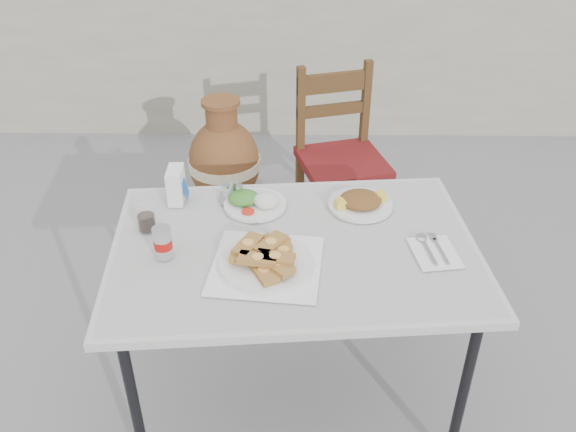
{
  "coord_description": "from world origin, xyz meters",
  "views": [
    {
      "loc": [
        -0.06,
        -1.46,
        1.86
      ],
      "look_at": [
        -0.09,
        0.16,
        0.79
      ],
      "focal_mm": 38.0,
      "sensor_mm": 36.0,
      "label": 1
    }
  ],
  "objects_px": {
    "pide_plate": "(266,257)",
    "terracotta_urn": "(224,163)",
    "cafe_table": "(294,257)",
    "chair": "(340,157)",
    "cola_glass": "(146,219)",
    "salad_chopped_plate": "(361,202)",
    "soda_can": "(163,242)",
    "salad_rice_plate": "(254,201)",
    "condiment_caddy": "(234,194)",
    "napkin_holder": "(176,185)"
  },
  "relations": [
    {
      "from": "condiment_caddy",
      "to": "salad_rice_plate",
      "type": "bearing_deg",
      "value": -29.21
    },
    {
      "from": "chair",
      "to": "pide_plate",
      "type": "bearing_deg",
      "value": -120.32
    },
    {
      "from": "soda_can",
      "to": "terracotta_urn",
      "type": "height_order",
      "value": "soda_can"
    },
    {
      "from": "condiment_caddy",
      "to": "soda_can",
      "type": "bearing_deg",
      "value": -119.1
    },
    {
      "from": "cafe_table",
      "to": "salad_rice_plate",
      "type": "relative_size",
      "value": 5.6
    },
    {
      "from": "cafe_table",
      "to": "terracotta_urn",
      "type": "distance_m",
      "value": 1.37
    },
    {
      "from": "pide_plate",
      "to": "salad_rice_plate",
      "type": "distance_m",
      "value": 0.34
    },
    {
      "from": "pide_plate",
      "to": "terracotta_urn",
      "type": "bearing_deg",
      "value": 101.92
    },
    {
      "from": "cafe_table",
      "to": "pide_plate",
      "type": "distance_m",
      "value": 0.16
    },
    {
      "from": "chair",
      "to": "soda_can",
      "type": "bearing_deg",
      "value": -134.52
    },
    {
      "from": "pide_plate",
      "to": "condiment_caddy",
      "type": "distance_m",
      "value": 0.4
    },
    {
      "from": "chair",
      "to": "salad_chopped_plate",
      "type": "bearing_deg",
      "value": -105.3
    },
    {
      "from": "pide_plate",
      "to": "terracotta_urn",
      "type": "xyz_separation_m",
      "value": [
        -0.29,
        1.38,
        -0.43
      ]
    },
    {
      "from": "cola_glass",
      "to": "terracotta_urn",
      "type": "distance_m",
      "value": 1.27
    },
    {
      "from": "salad_chopped_plate",
      "to": "soda_can",
      "type": "bearing_deg",
      "value": -154.9
    },
    {
      "from": "salad_rice_plate",
      "to": "salad_chopped_plate",
      "type": "bearing_deg",
      "value": 0.68
    },
    {
      "from": "chair",
      "to": "cola_glass",
      "type": "bearing_deg",
      "value": -141.3
    },
    {
      "from": "salad_chopped_plate",
      "to": "cola_glass",
      "type": "distance_m",
      "value": 0.73
    },
    {
      "from": "salad_chopped_plate",
      "to": "salad_rice_plate",
      "type": "bearing_deg",
      "value": -179.32
    },
    {
      "from": "pide_plate",
      "to": "soda_can",
      "type": "relative_size",
      "value": 3.48
    },
    {
      "from": "cafe_table",
      "to": "pide_plate",
      "type": "relative_size",
      "value": 3.4
    },
    {
      "from": "soda_can",
      "to": "pide_plate",
      "type": "bearing_deg",
      "value": -7.68
    },
    {
      "from": "condiment_caddy",
      "to": "chair",
      "type": "bearing_deg",
      "value": 61.58
    },
    {
      "from": "salad_chopped_plate",
      "to": "pide_plate",
      "type": "bearing_deg",
      "value": -132.77
    },
    {
      "from": "salad_chopped_plate",
      "to": "cola_glass",
      "type": "bearing_deg",
      "value": -168.27
    },
    {
      "from": "pide_plate",
      "to": "soda_can",
      "type": "distance_m",
      "value": 0.32
    },
    {
      "from": "cafe_table",
      "to": "chair",
      "type": "bearing_deg",
      "value": 78.46
    },
    {
      "from": "cola_glass",
      "to": "condiment_caddy",
      "type": "height_order",
      "value": "cola_glass"
    },
    {
      "from": "condiment_caddy",
      "to": "terracotta_urn",
      "type": "distance_m",
      "value": 1.1
    },
    {
      "from": "napkin_holder",
      "to": "chair",
      "type": "bearing_deg",
      "value": 50.93
    },
    {
      "from": "salad_chopped_plate",
      "to": "napkin_holder",
      "type": "height_order",
      "value": "napkin_holder"
    },
    {
      "from": "chair",
      "to": "cafe_table",
      "type": "bearing_deg",
      "value": -117.45
    },
    {
      "from": "cafe_table",
      "to": "chair",
      "type": "distance_m",
      "value": 1.12
    },
    {
      "from": "salad_rice_plate",
      "to": "cola_glass",
      "type": "bearing_deg",
      "value": -157.31
    },
    {
      "from": "cola_glass",
      "to": "salad_chopped_plate",
      "type": "bearing_deg",
      "value": 11.73
    },
    {
      "from": "condiment_caddy",
      "to": "terracotta_urn",
      "type": "height_order",
      "value": "condiment_caddy"
    },
    {
      "from": "cafe_table",
      "to": "terracotta_urn",
      "type": "height_order",
      "value": "cafe_table"
    },
    {
      "from": "napkin_holder",
      "to": "condiment_caddy",
      "type": "distance_m",
      "value": 0.2
    },
    {
      "from": "cafe_table",
      "to": "pide_plate",
      "type": "height_order",
      "value": "pide_plate"
    },
    {
      "from": "salad_rice_plate",
      "to": "terracotta_urn",
      "type": "height_order",
      "value": "salad_rice_plate"
    },
    {
      "from": "soda_can",
      "to": "condiment_caddy",
      "type": "xyz_separation_m",
      "value": [
        0.19,
        0.33,
        -0.03
      ]
    },
    {
      "from": "napkin_holder",
      "to": "chair",
      "type": "height_order",
      "value": "chair"
    },
    {
      "from": "salad_chopped_plate",
      "to": "chair",
      "type": "xyz_separation_m",
      "value": [
        -0.01,
        0.85,
        -0.27
      ]
    },
    {
      "from": "cafe_table",
      "to": "pide_plate",
      "type": "xyz_separation_m",
      "value": [
        -0.08,
        -0.11,
        0.08
      ]
    },
    {
      "from": "condiment_caddy",
      "to": "terracotta_urn",
      "type": "xyz_separation_m",
      "value": [
        -0.16,
        1.0,
        -0.42
      ]
    },
    {
      "from": "cafe_table",
      "to": "pide_plate",
      "type": "bearing_deg",
      "value": -128.07
    },
    {
      "from": "cafe_table",
      "to": "salad_chopped_plate",
      "type": "xyz_separation_m",
      "value": [
        0.23,
        0.23,
        0.07
      ]
    },
    {
      "from": "salad_chopped_plate",
      "to": "condiment_caddy",
      "type": "height_order",
      "value": "condiment_caddy"
    },
    {
      "from": "cola_glass",
      "to": "chair",
      "type": "height_order",
      "value": "chair"
    },
    {
      "from": "condiment_caddy",
      "to": "chair",
      "type": "height_order",
      "value": "chair"
    }
  ]
}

